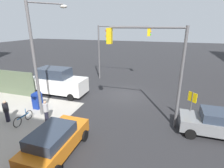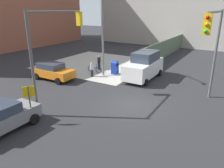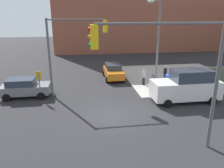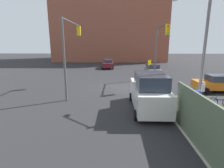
% 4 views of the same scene
% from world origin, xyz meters
% --- Properties ---
extents(ground_plane, '(120.00, 120.00, 0.00)m').
position_xyz_m(ground_plane, '(0.00, 0.00, 0.00)').
color(ground_plane, '#28282B').
extents(traffic_signal_nw_corner, '(4.99, 0.36, 6.50)m').
position_xyz_m(traffic_signal_nw_corner, '(-2.62, 4.50, 4.60)').
color(traffic_signal_nw_corner, '#59595B').
rests_on(traffic_signal_nw_corner, ground).
extents(traffic_signal_se_corner, '(6.27, 0.36, 6.50)m').
position_xyz_m(traffic_signal_se_corner, '(2.08, -4.50, 4.68)').
color(traffic_signal_se_corner, '#59595B').
rests_on(traffic_signal_se_corner, ground).
extents(street_lamp_corner, '(1.87, 2.16, 8.00)m').
position_xyz_m(street_lamp_corner, '(4.97, 5.51, 4.70)').
color(street_lamp_corner, slate).
rests_on(street_lamp_corner, ground).
extents(warning_sign_two_way, '(0.48, 0.48, 2.40)m').
position_xyz_m(warning_sign_two_way, '(-5.40, 3.96, 1.64)').
color(warning_sign_two_way, '#4C4C4C').
rests_on(warning_sign_two_way, ground).
extents(mailbox_blue, '(0.56, 0.64, 1.43)m').
position_xyz_m(mailbox_blue, '(6.20, 5.00, 0.76)').
color(mailbox_blue, navy).
rests_on(mailbox_blue, ground).
extents(coupe_gray, '(3.98, 2.02, 1.62)m').
position_xyz_m(coupe_gray, '(-6.80, 4.72, 0.84)').
color(coupe_gray, slate).
rests_on(coupe_gray, ground).
extents(sedan_orange, '(2.02, 4.18, 1.62)m').
position_xyz_m(sedan_orange, '(1.54, 9.22, 0.84)').
color(sedan_orange, orange).
rests_on(sedan_orange, ground).
extents(van_white_delivery, '(5.40, 2.32, 2.62)m').
position_xyz_m(van_white_delivery, '(6.36, 1.80, 1.28)').
color(van_white_delivery, white).
rests_on(van_white_delivery, ground).
extents(pedestrian_crossing, '(0.36, 0.36, 1.62)m').
position_xyz_m(pedestrian_crossing, '(6.80, 7.40, 0.83)').
color(pedestrian_crossing, black).
rests_on(pedestrian_crossing, ground).
extents(pedestrian_waiting, '(0.36, 0.36, 1.57)m').
position_xyz_m(pedestrian_waiting, '(4.20, 6.50, 0.81)').
color(pedestrian_waiting, '#B2B2B7').
rests_on(pedestrian_waiting, ground).
extents(bicycle_leaning_on_fence, '(0.05, 1.75, 0.97)m').
position_xyz_m(bicycle_leaning_on_fence, '(5.60, 7.20, 0.35)').
color(bicycle_leaning_on_fence, black).
rests_on(bicycle_leaning_on_fence, ground).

